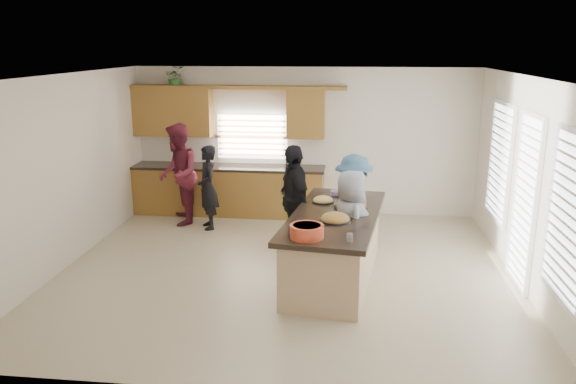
# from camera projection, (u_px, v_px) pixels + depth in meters

# --- Properties ---
(floor) EXTENTS (6.50, 6.50, 0.00)m
(floor) POSITION_uv_depth(u_px,v_px,m) (286.00, 270.00, 8.22)
(floor) COLOR #BFAF8E
(floor) RESTS_ON ground
(room_shell) EXTENTS (6.52, 6.02, 2.81)m
(room_shell) POSITION_uv_depth(u_px,v_px,m) (286.00, 142.00, 7.74)
(room_shell) COLOR silver
(room_shell) RESTS_ON ground
(back_cabinetry) EXTENTS (4.08, 0.66, 2.46)m
(back_cabinetry) POSITION_uv_depth(u_px,v_px,m) (226.00, 167.00, 10.77)
(back_cabinetry) COLOR olive
(back_cabinetry) RESTS_ON ground
(right_wall_glazing) EXTENTS (0.06, 4.00, 2.25)m
(right_wall_glazing) POSITION_uv_depth(u_px,v_px,m) (527.00, 190.00, 7.40)
(right_wall_glazing) COLOR white
(right_wall_glazing) RESTS_ON ground
(island) EXTENTS (1.50, 2.83, 0.95)m
(island) POSITION_uv_depth(u_px,v_px,m) (334.00, 248.00, 7.84)
(island) COLOR tan
(island) RESTS_ON ground
(platter_front) EXTENTS (0.43, 0.43, 0.17)m
(platter_front) POSITION_uv_depth(u_px,v_px,m) (335.00, 219.00, 7.39)
(platter_front) COLOR black
(platter_front) RESTS_ON island
(platter_mid) EXTENTS (0.48, 0.48, 0.19)m
(platter_mid) POSITION_uv_depth(u_px,v_px,m) (351.00, 206.00, 7.99)
(platter_mid) COLOR black
(platter_mid) RESTS_ON island
(platter_back) EXTENTS (0.33, 0.33, 0.13)m
(platter_back) POSITION_uv_depth(u_px,v_px,m) (323.00, 200.00, 8.26)
(platter_back) COLOR black
(platter_back) RESTS_ON island
(salad_bowl) EXTENTS (0.41, 0.41, 0.16)m
(salad_bowl) POSITION_uv_depth(u_px,v_px,m) (307.00, 231.00, 6.74)
(salad_bowl) COLOR #D64427
(salad_bowl) RESTS_ON island
(clear_cup) EXTENTS (0.08, 0.08, 0.09)m
(clear_cup) POSITION_uv_depth(u_px,v_px,m) (350.00, 237.00, 6.63)
(clear_cup) COLOR white
(clear_cup) RESTS_ON island
(plate_stack) EXTENTS (0.22, 0.22, 0.05)m
(plate_stack) POSITION_uv_depth(u_px,v_px,m) (338.00, 193.00, 8.70)
(plate_stack) COLOR #A67FB8
(plate_stack) RESTS_ON island
(flower_vase) EXTENTS (0.14, 0.14, 0.42)m
(flower_vase) POSITION_uv_depth(u_px,v_px,m) (345.00, 179.00, 8.79)
(flower_vase) COLOR silver
(flower_vase) RESTS_ON island
(potted_plant) EXTENTS (0.45, 0.42, 0.41)m
(potted_plant) POSITION_uv_depth(u_px,v_px,m) (175.00, 77.00, 10.53)
(potted_plant) COLOR #336D2B
(potted_plant) RESTS_ON back_cabinetry
(woman_left_back) EXTENTS (0.56, 0.65, 1.50)m
(woman_left_back) POSITION_uv_depth(u_px,v_px,m) (208.00, 187.00, 9.92)
(woman_left_back) COLOR black
(woman_left_back) RESTS_ON ground
(woman_left_mid) EXTENTS (0.92, 1.06, 1.85)m
(woman_left_mid) POSITION_uv_depth(u_px,v_px,m) (178.00, 174.00, 10.16)
(woman_left_mid) COLOR maroon
(woman_left_mid) RESTS_ON ground
(woman_left_front) EXTENTS (0.82, 1.10, 1.74)m
(woman_left_front) POSITION_uv_depth(u_px,v_px,m) (294.00, 200.00, 8.67)
(woman_left_front) COLOR black
(woman_left_front) RESTS_ON ground
(woman_right_back) EXTENTS (0.88, 1.17, 1.61)m
(woman_right_back) POSITION_uv_depth(u_px,v_px,m) (353.00, 206.00, 8.58)
(woman_right_back) COLOR #375978
(woman_right_back) RESTS_ON ground
(woman_right_front) EXTENTS (0.69, 0.87, 1.55)m
(woman_right_front) POSITION_uv_depth(u_px,v_px,m) (350.00, 225.00, 7.79)
(woman_right_front) COLOR gray
(woman_right_front) RESTS_ON ground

